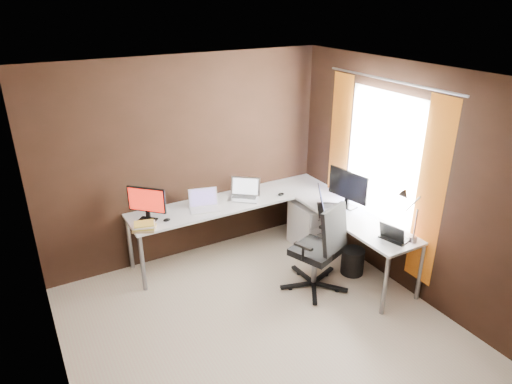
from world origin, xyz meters
TOP-DOWN VIEW (x-y plane):
  - room at (0.34, 0.07)m, footprint 3.60×3.60m
  - desk at (0.84, 1.04)m, footprint 2.65×2.25m
  - drawer_pedestal at (1.43, 1.15)m, footprint 0.42×0.50m
  - monitor_left at (-0.62, 1.50)m, footprint 0.34×0.34m
  - monitor_right at (1.57, 0.65)m, footprint 0.17×0.56m
  - laptop_white at (0.06, 1.47)m, footprint 0.40×0.33m
  - laptop_silver at (0.63, 1.50)m, footprint 0.45×0.44m
  - laptop_black_big at (1.30, 0.68)m, footprint 0.48×0.51m
  - laptop_black_small at (1.48, -0.22)m, footprint 0.27×0.32m
  - book_stack at (-0.73, 1.30)m, footprint 0.30×0.28m
  - mouse_left at (-0.45, 1.37)m, footprint 0.10×0.09m
  - mouse_corner at (1.07, 1.33)m, footprint 0.10×0.07m
  - desk_lamp at (1.56, -0.29)m, footprint 0.19×0.22m
  - office_chair at (0.92, 0.31)m, footprint 0.60×0.63m
  - wastebasket at (1.47, 0.34)m, footprint 0.35×0.35m

SIDE VIEW (x-z plane):
  - wastebasket at x=1.47m, z-range 0.00..0.31m
  - drawer_pedestal at x=1.43m, z-range 0.00..0.60m
  - office_chair at x=0.92m, z-range -0.22..0.85m
  - desk at x=0.84m, z-range 0.31..1.04m
  - mouse_left at x=-0.45m, z-range 0.73..0.76m
  - mouse_corner at x=1.07m, z-range 0.73..0.77m
  - book_stack at x=-0.73m, z-range 0.73..0.81m
  - laptop_black_small at x=1.48m, z-range 0.68..0.87m
  - laptop_white at x=0.06m, z-range 0.67..0.90m
  - laptop_silver at x=0.63m, z-range 0.66..0.91m
  - laptop_black_big at x=1.30m, z-range 0.65..0.93m
  - monitor_left at x=-0.62m, z-range 0.76..1.15m
  - monitor_right at x=1.57m, z-range 0.76..1.23m
  - desk_lamp at x=1.56m, z-range 0.80..1.38m
  - room at x=0.34m, z-range 0.03..2.53m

